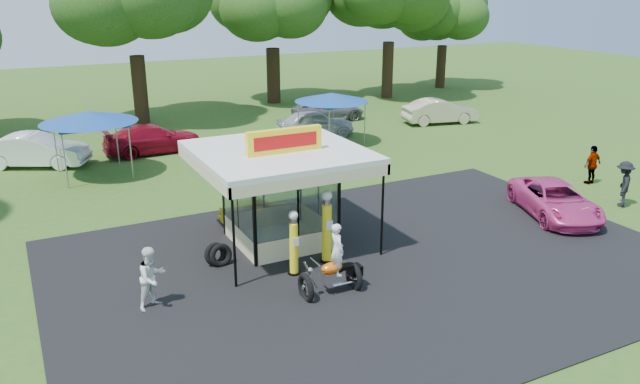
# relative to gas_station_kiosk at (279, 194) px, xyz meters

# --- Properties ---
(ground) EXTENTS (120.00, 120.00, 0.00)m
(ground) POSITION_rel_gas_station_kiosk_xyz_m (2.00, -4.99, -1.78)
(ground) COLOR #2B571B
(ground) RESTS_ON ground
(asphalt_apron) EXTENTS (20.00, 14.00, 0.04)m
(asphalt_apron) POSITION_rel_gas_station_kiosk_xyz_m (2.00, -2.99, -1.76)
(asphalt_apron) COLOR black
(asphalt_apron) RESTS_ON ground
(gas_station_kiosk) EXTENTS (5.40, 5.40, 4.18)m
(gas_station_kiosk) POSITION_rel_gas_station_kiosk_xyz_m (0.00, 0.00, 0.00)
(gas_station_kiosk) COLOR white
(gas_station_kiosk) RESTS_ON ground
(gas_pump_left) EXTENTS (0.40, 0.40, 2.12)m
(gas_pump_left) POSITION_rel_gas_station_kiosk_xyz_m (-0.64, -2.54, -0.76)
(gas_pump_left) COLOR black
(gas_pump_left) RESTS_ON ground
(gas_pump_right) EXTENTS (0.46, 0.46, 2.46)m
(gas_pump_right) POSITION_rel_gas_station_kiosk_xyz_m (0.69, -2.19, -0.60)
(gas_pump_right) COLOR black
(gas_pump_right) RESTS_ON ground
(motorcycle) EXTENTS (1.89, 0.90, 2.25)m
(motorcycle) POSITION_rel_gas_station_kiosk_xyz_m (-0.07, -4.15, -0.91)
(motorcycle) COLOR black
(motorcycle) RESTS_ON ground
(spare_tires) EXTENTS (0.95, 0.64, 0.79)m
(spare_tires) POSITION_rel_gas_station_kiosk_xyz_m (-2.54, -0.84, -1.40)
(spare_tires) COLOR black
(spare_tires) RESTS_ON ground
(a_frame_sign) EXTENTS (0.50, 0.48, 0.86)m
(a_frame_sign) POSITION_rel_gas_station_kiosk_xyz_m (10.37, -3.81, -1.35)
(a_frame_sign) COLOR #593819
(a_frame_sign) RESTS_ON ground
(kiosk_car) EXTENTS (2.82, 1.13, 0.96)m
(kiosk_car) POSITION_rel_gas_station_kiosk_xyz_m (-0.00, 2.21, -1.30)
(kiosk_car) COLOR yellow
(kiosk_car) RESTS_ON ground
(pink_sedan) EXTENTS (3.74, 5.22, 1.32)m
(pink_sedan) POSITION_rel_gas_station_kiosk_xyz_m (10.55, -2.44, -1.12)
(pink_sedan) COLOR #D43983
(pink_sedan) RESTS_ON ground
(spectator_west) EXTENTS (1.09, 1.00, 1.81)m
(spectator_west) POSITION_rel_gas_station_kiosk_xyz_m (-4.99, -2.61, -0.88)
(spectator_west) COLOR white
(spectator_west) RESTS_ON ground
(spectator_east_a) EXTENTS (1.38, 1.30, 1.87)m
(spectator_east_a) POSITION_rel_gas_station_kiosk_xyz_m (13.90, -2.81, -0.85)
(spectator_east_a) COLOR black
(spectator_east_a) RESTS_ON ground
(spectator_east_b) EXTENTS (1.07, 0.51, 1.77)m
(spectator_east_b) POSITION_rel_gas_station_kiosk_xyz_m (15.20, -0.19, -0.90)
(spectator_east_b) COLOR gray
(spectator_east_b) RESTS_ON ground
(bg_car_a) EXTENTS (5.22, 3.76, 1.64)m
(bg_car_a) POSITION_rel_gas_station_kiosk_xyz_m (-6.93, 14.18, -0.96)
(bg_car_a) COLOR white
(bg_car_a) RESTS_ON ground
(bg_car_b) EXTENTS (5.29, 2.40, 1.50)m
(bg_car_b) POSITION_rel_gas_station_kiosk_xyz_m (-1.19, 14.22, -1.03)
(bg_car_b) COLOR maroon
(bg_car_b) RESTS_ON ground
(bg_car_c) EXTENTS (4.80, 2.60, 1.55)m
(bg_car_c) POSITION_rel_gas_station_kiosk_xyz_m (8.16, 13.63, -1.01)
(bg_car_c) COLOR silver
(bg_car_c) RESTS_ON ground
(bg_car_d) EXTENTS (4.81, 2.29, 1.33)m
(bg_car_d) POSITION_rel_gas_station_kiosk_xyz_m (10.94, 17.20, -1.12)
(bg_car_d) COLOR #5F5E61
(bg_car_d) RESTS_ON ground
(bg_car_e) EXTENTS (4.99, 2.58, 1.57)m
(bg_car_e) POSITION_rel_gas_station_kiosk_xyz_m (16.92, 13.20, -1.00)
(bg_car_e) COLOR beige
(bg_car_e) RESTS_ON ground
(tent_west) EXTENTS (4.39, 4.39, 3.07)m
(tent_west) POSITION_rel_gas_station_kiosk_xyz_m (-4.61, 11.31, 0.99)
(tent_west) COLOR gray
(tent_west) RESTS_ON ground
(tent_east) EXTENTS (4.10, 4.10, 2.86)m
(tent_east) POSITION_rel_gas_station_kiosk_xyz_m (8.23, 11.73, 0.81)
(tent_east) COLOR gray
(tent_east) RESTS_ON ground
(oak_far_d) EXTENTS (9.42, 9.42, 11.21)m
(oak_far_d) POSITION_rel_gas_station_kiosk_xyz_m (10.26, 24.82, 5.36)
(oak_far_d) COLOR black
(oak_far_d) RESTS_ON ground
(oak_far_f) EXTENTS (8.03, 8.03, 9.67)m
(oak_far_f) POSITION_rel_gas_station_kiosk_xyz_m (25.83, 24.86, 4.43)
(oak_far_f) COLOR black
(oak_far_f) RESTS_ON ground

